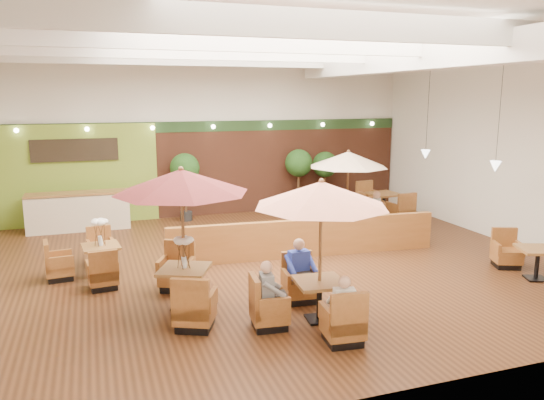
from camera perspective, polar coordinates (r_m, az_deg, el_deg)
name	(u,v)px	position (r m, az deg, el deg)	size (l,w,h in m)	color
room	(261,113)	(13.70, -1.19, 9.31)	(14.04, 14.00, 5.52)	#381E0F
service_counter	(79,211)	(17.29, -20.08, -1.16)	(3.00, 0.75, 1.18)	beige
booth_divider	(306,238)	(13.61, 3.64, -4.11)	(7.07, 0.18, 0.98)	brown
table_0	(182,202)	(10.13, -9.66, -0.21)	(2.57, 2.92, 2.78)	brown
table_1	(317,220)	(9.44, 4.91, -2.14)	(2.54, 2.63, 2.65)	brown
table_2	(348,177)	(15.66, 8.16, 2.47)	(2.65, 2.65, 2.53)	brown
table_3	(91,258)	(12.82, -18.91, -5.89)	(1.67, 2.46, 1.49)	brown
table_4	(537,264)	(13.37, 26.61, -6.21)	(1.07, 2.63, 0.92)	brown
table_5	(384,205)	(18.43, 11.93, -0.57)	(1.04, 2.86, 1.05)	brown
topiary_0	(185,171)	(17.53, -9.36, 3.13)	(0.96, 0.96, 2.24)	black
topiary_1	(299,166)	(18.60, 2.89, 3.72)	(0.96, 0.96, 2.24)	black
topiary_2	(325,167)	(19.01, 5.73, 3.57)	(0.91, 0.91, 2.12)	black
diner_0	(343,301)	(8.98, 7.70, -10.76)	(0.39, 0.35, 0.73)	white
diner_1	(300,265)	(10.63, 3.02, -6.95)	(0.42, 0.34, 0.83)	#293DB1
diner_2	(269,287)	(9.46, -0.29, -9.38)	(0.34, 0.40, 0.78)	gray
diner_3	(362,216)	(15.03, 9.66, -1.69)	(0.45, 0.42, 0.82)	#293DB1
diner_4	(375,207)	(16.27, 10.97, -0.78)	(0.45, 0.46, 0.81)	white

